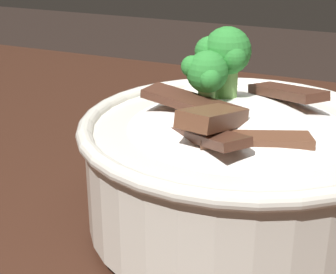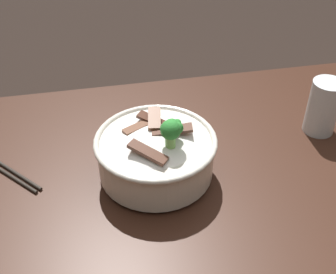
% 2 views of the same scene
% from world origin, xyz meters
% --- Properties ---
extents(dining_table, '(1.42, 0.82, 0.79)m').
position_xyz_m(dining_table, '(0.00, 0.00, 0.67)').
color(dining_table, '#381E14').
rests_on(dining_table, ground).
extents(rice_bowl, '(0.24, 0.24, 0.15)m').
position_xyz_m(rice_bowl, '(-0.18, 0.05, 0.85)').
color(rice_bowl, silver).
rests_on(rice_bowl, dining_table).
extents(drinking_glass, '(0.07, 0.07, 0.13)m').
position_xyz_m(drinking_glass, '(0.22, 0.12, 0.84)').
color(drinking_glass, white).
rests_on(drinking_glass, dining_table).
extents(chopsticks_pair, '(0.16, 0.17, 0.01)m').
position_xyz_m(chopsticks_pair, '(-0.48, 0.12, 0.79)').
color(chopsticks_pair, '#28231E').
rests_on(chopsticks_pair, dining_table).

